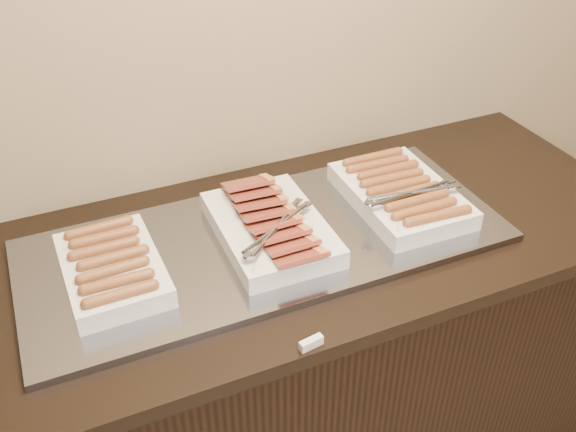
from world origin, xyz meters
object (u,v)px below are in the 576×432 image
object	(u,v)px
counter	(270,365)
dish_right	(401,193)
dish_left	(112,268)
dish_center	(271,227)
warming_tray	(267,241)

from	to	relation	value
counter	dish_right	xyz separation A→B (m)	(0.39, -0.00, 0.50)
counter	dish_left	size ratio (longest dim) A/B	6.40
dish_left	counter	bearing A→B (deg)	-1.20
counter	dish_center	world-z (taller)	dish_center
counter	warming_tray	bearing A→B (deg)	180.00
dish_left	dish_right	xyz separation A→B (m)	(0.77, -0.00, 0.00)
warming_tray	dish_center	world-z (taller)	dish_center
dish_left	dish_right	distance (m)	0.77
warming_tray	dish_left	world-z (taller)	dish_left
counter	warming_tray	distance (m)	0.46
dish_center	dish_right	xyz separation A→B (m)	(0.38, 0.00, -0.00)
dish_center	dish_right	distance (m)	0.38
dish_right	warming_tray	bearing A→B (deg)	-179.51
dish_left	dish_right	bearing A→B (deg)	-1.46
warming_tray	dish_left	xyz separation A→B (m)	(-0.38, 0.00, 0.04)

